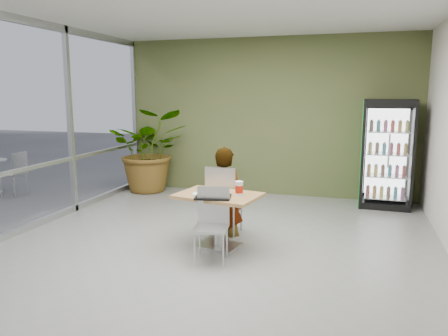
{
  "coord_description": "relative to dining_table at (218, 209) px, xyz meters",
  "views": [
    {
      "loc": [
        1.76,
        -5.34,
        2.08
      ],
      "look_at": [
        -0.06,
        0.7,
        1.0
      ],
      "focal_mm": 35.0,
      "sensor_mm": 36.0,
      "label": 1
    }
  ],
  "objects": [
    {
      "name": "cafeteria_tray",
      "position": [
        0.0,
        -0.23,
        0.23
      ],
      "size": [
        0.5,
        0.4,
        0.03
      ],
      "primitive_type": "cube",
      "rotation": [
        0.0,
        0.0,
        0.18
      ],
      "color": "black",
      "rests_on": "dining_table"
    },
    {
      "name": "storefront_frame",
      "position": [
        -3.04,
        -0.1,
        1.06
      ],
      "size": [
        0.1,
        7.0,
        3.2
      ],
      "primitive_type": null,
      "color": "#AEB0B3",
      "rests_on": "ground"
    },
    {
      "name": "chair_near",
      "position": [
        0.06,
        -0.43,
        0.0
      ],
      "size": [
        0.47,
        0.47,
        0.92
      ],
      "rotation": [
        0.0,
        0.0,
        0.16
      ],
      "color": "#AEB0B3",
      "rests_on": "ground"
    },
    {
      "name": "ground",
      "position": [
        -0.04,
        -0.1,
        -0.54
      ],
      "size": [
        7.0,
        7.0,
        0.0
      ],
      "primitive_type": "plane",
      "color": "gray",
      "rests_on": "ground"
    },
    {
      "name": "beverage_fridge",
      "position": [
        2.29,
        2.98,
        0.45
      ],
      "size": [
        0.93,
        0.72,
        1.98
      ],
      "rotation": [
        0.0,
        0.0,
        -0.04
      ],
      "color": "black",
      "rests_on": "ground"
    },
    {
      "name": "chair_far",
      "position": [
        -0.1,
        0.52,
        0.07
      ],
      "size": [
        0.47,
        0.48,
        1.04
      ],
      "rotation": [
        0.0,
        0.0,
        3.11
      ],
      "color": "#AEB0B3",
      "rests_on": "ground"
    },
    {
      "name": "potted_plant",
      "position": [
        -2.46,
        2.95,
        0.35
      ],
      "size": [
        2.01,
        1.89,
        1.77
      ],
      "primitive_type": "imported",
      "rotation": [
        0.0,
        0.0,
        0.41
      ],
      "color": "#2F6428",
      "rests_on": "ground"
    },
    {
      "name": "seated_woman",
      "position": [
        -0.09,
        0.58,
        -0.03
      ],
      "size": [
        0.61,
        0.41,
        1.61
      ],
      "primitive_type": "imported",
      "rotation": [
        0.0,
        0.0,
        3.11
      ],
      "color": "black",
      "rests_on": "ground"
    },
    {
      "name": "soda_cup",
      "position": [
        0.29,
        0.01,
        0.3
      ],
      "size": [
        0.11,
        0.11,
        0.19
      ],
      "color": "white",
      "rests_on": "dining_table"
    },
    {
      "name": "pizza_plate",
      "position": [
        -0.06,
        0.04,
        0.23
      ],
      "size": [
        0.26,
        0.21,
        0.03
      ],
      "color": "white",
      "rests_on": "dining_table"
    },
    {
      "name": "napkin_stack",
      "position": [
        -0.23,
        -0.12,
        0.22
      ],
      "size": [
        0.19,
        0.19,
        0.02
      ],
      "primitive_type": "cube",
      "rotation": [
        0.0,
        0.0,
        0.32
      ],
      "color": "white",
      "rests_on": "dining_table"
    },
    {
      "name": "room_envelope",
      "position": [
        -0.04,
        -0.1,
        1.06
      ],
      "size": [
        6.0,
        7.0,
        3.2
      ],
      "primitive_type": null,
      "color": "silver",
      "rests_on": "ground"
    },
    {
      "name": "dining_table",
      "position": [
        0.0,
        0.0,
        0.0
      ],
      "size": [
        1.19,
        0.93,
        0.75
      ],
      "rotation": [
        0.0,
        0.0,
        -0.18
      ],
      "color": "#A98448",
      "rests_on": "ground"
    }
  ]
}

